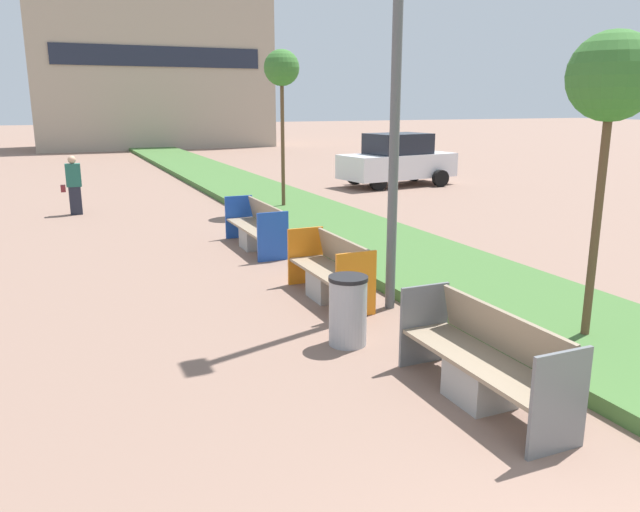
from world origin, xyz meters
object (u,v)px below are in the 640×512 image
at_px(parked_car_distant, 398,160).
at_px(sapling_tree_far, 282,71).
at_px(bench_grey_frame, 484,367).
at_px(bench_orange_frame, 331,276).
at_px(pedestrian_walking, 74,185).
at_px(bench_blue_frame, 257,230).
at_px(sapling_tree_near, 612,81).
at_px(litter_bin, 348,310).
at_px(street_lamp_post, 397,33).

bearing_deg(parked_car_distant, sapling_tree_far, -156.12).
distance_m(bench_grey_frame, sapling_tree_far, 12.01).
relative_size(bench_orange_frame, pedestrian_walking, 1.21).
bearing_deg(bench_blue_frame, parked_car_distant, 44.11).
bearing_deg(sapling_tree_near, bench_grey_frame, -162.29).
distance_m(litter_bin, sapling_tree_far, 10.33).
relative_size(sapling_tree_near, pedestrian_walking, 2.38).
relative_size(bench_blue_frame, street_lamp_post, 0.33).
xyz_separation_m(litter_bin, sapling_tree_near, (2.63, -1.26, 2.74)).
relative_size(litter_bin, parked_car_distant, 0.20).
height_order(bench_orange_frame, litter_bin, bench_orange_frame).
height_order(bench_blue_frame, pedestrian_walking, pedestrian_walking).
distance_m(sapling_tree_near, pedestrian_walking, 13.79).
bearing_deg(street_lamp_post, sapling_tree_far, 80.31).
bearing_deg(bench_grey_frame, sapling_tree_near, 17.71).
height_order(bench_grey_frame, litter_bin, bench_grey_frame).
xyz_separation_m(bench_grey_frame, pedestrian_walking, (-3.24, 13.17, 0.42)).
bearing_deg(pedestrian_walking, street_lamp_post, -69.35).
distance_m(sapling_tree_near, parked_car_distant, 15.50).
bearing_deg(street_lamp_post, bench_orange_frame, 128.99).
xyz_separation_m(bench_blue_frame, litter_bin, (-0.59, -5.50, 0.07)).
xyz_separation_m(bench_orange_frame, street_lamp_post, (0.61, -0.76, 3.48)).
distance_m(litter_bin, sapling_tree_near, 4.00).
bearing_deg(sapling_tree_far, bench_grey_frame, -100.22).
relative_size(bench_blue_frame, parked_car_distant, 0.53).
bearing_deg(bench_orange_frame, sapling_tree_far, 74.98).
xyz_separation_m(sapling_tree_far, pedestrian_walking, (-5.28, 1.82, -2.95)).
relative_size(sapling_tree_far, pedestrian_walking, 2.73).
distance_m(bench_grey_frame, bench_orange_frame, 3.71).
height_order(bench_grey_frame, bench_orange_frame, same).
xyz_separation_m(litter_bin, street_lamp_post, (1.20, 1.04, 3.40)).
height_order(bench_grey_frame, bench_blue_frame, same).
bearing_deg(litter_bin, street_lamp_post, 40.93).
distance_m(sapling_tree_far, parked_car_distant, 7.27).
bearing_deg(bench_orange_frame, sapling_tree_near, -56.17).
height_order(bench_orange_frame, sapling_tree_far, sapling_tree_far).
bearing_deg(street_lamp_post, litter_bin, -139.07).
height_order(bench_grey_frame, street_lamp_post, street_lamp_post).
xyz_separation_m(bench_blue_frame, sapling_tree_near, (2.04, -6.76, 2.81)).
distance_m(bench_orange_frame, pedestrian_walking, 10.00).
bearing_deg(street_lamp_post, sapling_tree_near, -58.03).
height_order(street_lamp_post, sapling_tree_near, street_lamp_post).
bearing_deg(street_lamp_post, bench_blue_frame, 97.79).
bearing_deg(bench_grey_frame, bench_orange_frame, 90.05).
bearing_deg(bench_blue_frame, bench_grey_frame, -90.02).
xyz_separation_m(bench_blue_frame, sapling_tree_far, (2.04, 3.94, 3.36)).
relative_size(sapling_tree_far, parked_car_distant, 0.97).
relative_size(bench_grey_frame, pedestrian_walking, 1.36).
xyz_separation_m(bench_grey_frame, sapling_tree_far, (2.05, 11.35, 3.37)).
distance_m(litter_bin, pedestrian_walking, 11.57).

